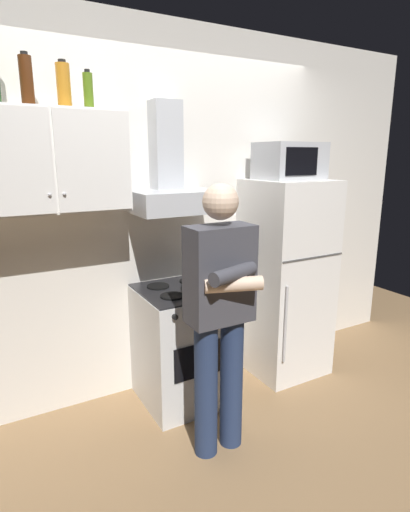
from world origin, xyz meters
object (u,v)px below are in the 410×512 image
(upper_cabinet, at_px, (49,161))
(stove_oven, at_px, (183,344))
(bottle_liquor_amber, at_px, (64,86))
(bottle_olive_oil, at_px, (88,91))
(microwave, at_px, (290,161))
(cooking_pot, at_px, (206,281))
(range_hood, at_px, (172,183))
(person_standing, at_px, (220,313))
(bottle_rum_dark, at_px, (27,81))
(refrigerator, at_px, (285,278))

(upper_cabinet, bearing_deg, stove_oven, -8.90)
(bottle_liquor_amber, xyz_separation_m, bottle_olive_oil, (0.14, -0.01, -0.02))
(microwave, relative_size, cooking_pot, 1.60)
(stove_oven, bearing_deg, range_hood, 90.00)
(person_standing, height_order, bottle_rum_dark, bottle_rum_dark)
(refrigerator, bearing_deg, bottle_rum_dark, 176.31)
(range_hood, bearing_deg, person_standing, -93.91)
(upper_cabinet, distance_m, range_hood, 0.81)
(stove_oven, height_order, microwave, microwave)
(refrigerator, bearing_deg, upper_cabinet, 175.93)
(bottle_olive_oil, bearing_deg, person_standing, -56.46)
(range_hood, xyz_separation_m, person_standing, (-0.05, -0.73, -0.70))
(person_standing, height_order, bottle_olive_oil, bottle_olive_oil)
(range_hood, height_order, bottle_olive_oil, bottle_olive_oil)
(microwave, bearing_deg, refrigerator, -89.10)
(bottle_rum_dark, height_order, bottle_olive_oil, bottle_rum_dark)
(upper_cabinet, height_order, person_standing, upper_cabinet)
(upper_cabinet, height_order, range_hood, range_hood)
(refrigerator, relative_size, microwave, 3.33)
(range_hood, bearing_deg, bottle_rum_dark, -179.50)
(range_hood, bearing_deg, refrigerator, -7.55)
(stove_oven, height_order, bottle_olive_oil, bottle_olive_oil)
(person_standing, relative_size, bottle_liquor_amber, 6.04)
(upper_cabinet, xyz_separation_m, microwave, (1.75, -0.11, -0.01))
(microwave, xyz_separation_m, cooking_pot, (-0.82, -0.14, -0.81))
(cooking_pot, bearing_deg, bottle_rum_dark, 166.75)
(stove_oven, bearing_deg, cooking_pot, -42.49)
(stove_oven, distance_m, refrigerator, 1.02)
(refrigerator, xyz_separation_m, bottle_rum_dark, (-1.83, 0.12, 1.39))
(microwave, relative_size, bottle_liquor_amber, 1.77)
(person_standing, relative_size, bottle_olive_oil, 7.16)
(cooking_pot, relative_size, bottle_liquor_amber, 1.11)
(cooking_pot, bearing_deg, refrigerator, 8.32)
(refrigerator, xyz_separation_m, person_standing, (-1.00, -0.61, 0.10))
(upper_cabinet, bearing_deg, bottle_liquor_amber, 9.84)
(cooking_pot, xyz_separation_m, bottle_liquor_amber, (-0.81, 0.27, 1.24))
(stove_oven, relative_size, cooking_pot, 2.91)
(stove_oven, height_order, refrigerator, refrigerator)
(stove_oven, bearing_deg, person_standing, -94.72)
(upper_cabinet, bearing_deg, refrigerator, -4.07)
(refrigerator, xyz_separation_m, microwave, (-0.00, 0.02, 0.94))
(refrigerator, height_order, bottle_liquor_amber, bottle_liquor_amber)
(person_standing, height_order, bottle_liquor_amber, bottle_liquor_amber)
(bottle_olive_oil, bearing_deg, range_hood, -0.58)
(range_hood, distance_m, microwave, 0.97)
(person_standing, bearing_deg, bottle_liquor_amber, 129.81)
(microwave, xyz_separation_m, person_standing, (-1.00, -0.62, -0.84))
(upper_cabinet, distance_m, microwave, 1.75)
(bottle_rum_dark, bearing_deg, bottle_olive_oil, 2.21)
(cooking_pot, bearing_deg, stove_oven, 137.51)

